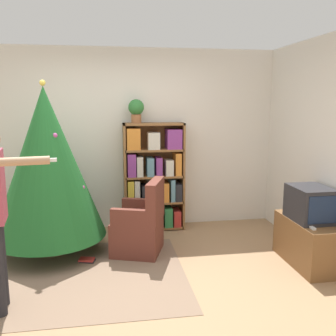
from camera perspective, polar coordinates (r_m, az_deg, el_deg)
name	(u,v)px	position (r m, az deg, el deg)	size (l,w,h in m)	color
ground_plane	(124,284)	(4.05, -6.73, -17.16)	(14.00, 14.00, 0.00)	#9E7A56
wall_back	(116,140)	(5.51, -7.86, 4.31)	(8.00, 0.10, 2.60)	silver
area_rug	(81,276)	(4.28, -13.14, -15.72)	(2.23, 1.86, 0.01)	#7F6651
bookshelf	(154,179)	(5.40, -2.16, -1.75)	(0.86, 0.32, 1.55)	brown
tv_stand	(308,242)	(4.64, 20.51, -10.54)	(0.42, 0.91, 0.53)	brown
television	(310,204)	(4.50, 20.88, -5.10)	(0.40, 0.51, 0.39)	#28282D
game_remote	(312,228)	(4.27, 21.06, -8.46)	(0.04, 0.12, 0.02)	white
christmas_tree	(47,163)	(4.68, -17.94, 0.67)	(1.35, 1.35, 2.10)	#4C3323
armchair	(141,227)	(4.66, -4.21, -9.03)	(0.72, 0.71, 0.92)	brown
potted_plant	(136,109)	(5.27, -4.87, 8.90)	(0.22, 0.22, 0.33)	#935B38
book_pile_near_tree	(87,260)	(4.59, -12.24, -13.56)	(0.20, 0.15, 0.04)	#232328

